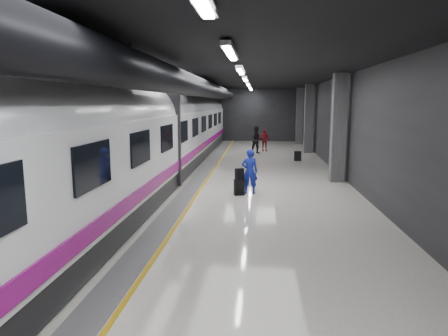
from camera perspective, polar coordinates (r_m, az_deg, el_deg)
name	(u,v)px	position (r m, az deg, el deg)	size (l,w,h in m)	color
ground	(225,189)	(15.40, 0.21, -3.05)	(40.00, 40.00, 0.00)	silver
platform_hall	(220,97)	(16.02, -0.54, 10.17)	(10.02, 40.02, 4.51)	black
train	(141,135)	(15.69, -11.73, 4.63)	(3.05, 38.00, 4.05)	black
traveler_main	(250,172)	(14.55, 3.68, -0.50)	(0.60, 0.39, 1.64)	#1C24D3
suitcase_main	(239,187)	(14.38, 2.17, -2.76)	(0.36, 0.22, 0.58)	black
shoulder_bag	(239,174)	(14.31, 2.21, -0.83)	(0.30, 0.16, 0.40)	black
traveler_far_a	(257,140)	(26.21, 4.73, 3.99)	(0.87, 0.68, 1.78)	black
traveler_far_b	(264,140)	(27.74, 5.79, 3.98)	(0.88, 0.37, 1.51)	maroon
suitcase_far	(298,156)	(23.31, 10.49, 1.70)	(0.38, 0.25, 0.56)	black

